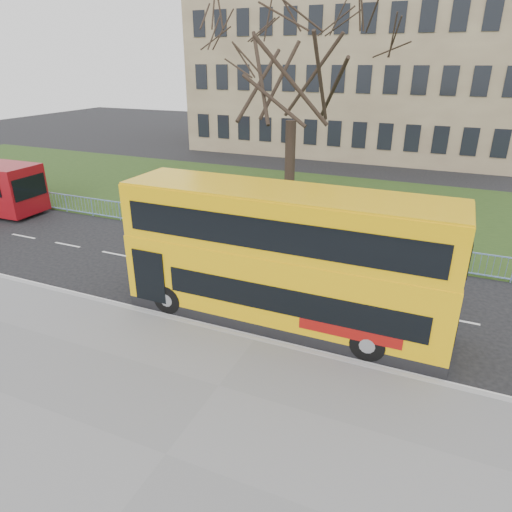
% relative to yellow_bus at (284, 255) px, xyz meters
% --- Properties ---
extents(ground, '(120.00, 120.00, 0.00)m').
position_rel_yellow_bus_xyz_m(ground, '(-0.31, -0.12, -2.49)').
color(ground, black).
rests_on(ground, ground).
extents(pavement, '(80.00, 10.50, 0.12)m').
position_rel_yellow_bus_xyz_m(pavement, '(-0.31, -6.87, -2.43)').
color(pavement, slate).
rests_on(pavement, ground).
extents(kerb, '(80.00, 0.20, 0.14)m').
position_rel_yellow_bus_xyz_m(kerb, '(-0.31, -1.67, -2.42)').
color(kerb, gray).
rests_on(kerb, ground).
extents(grass_verge, '(80.00, 15.40, 0.08)m').
position_rel_yellow_bus_xyz_m(grass_verge, '(-0.31, 14.18, -2.45)').
color(grass_verge, '#233C15').
rests_on(grass_verge, ground).
extents(guard_railing, '(40.00, 0.12, 1.10)m').
position_rel_yellow_bus_xyz_m(guard_railing, '(-0.31, 6.48, -1.94)').
color(guard_railing, '#7FA4E2').
rests_on(guard_railing, ground).
extents(bare_tree, '(9.22, 9.22, 13.17)m').
position_rel_yellow_bus_xyz_m(bare_tree, '(-3.31, 9.88, 4.18)').
color(bare_tree, black).
rests_on(bare_tree, grass_verge).
extents(civic_building, '(30.00, 15.00, 14.00)m').
position_rel_yellow_bus_xyz_m(civic_building, '(-5.31, 34.88, 4.51)').
color(civic_building, '#78634C').
rests_on(civic_building, ground).
extents(yellow_bus, '(11.08, 2.68, 4.64)m').
position_rel_yellow_bus_xyz_m(yellow_bus, '(0.00, 0.00, 0.00)').
color(yellow_bus, '#F2B50A').
rests_on(yellow_bus, ground).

